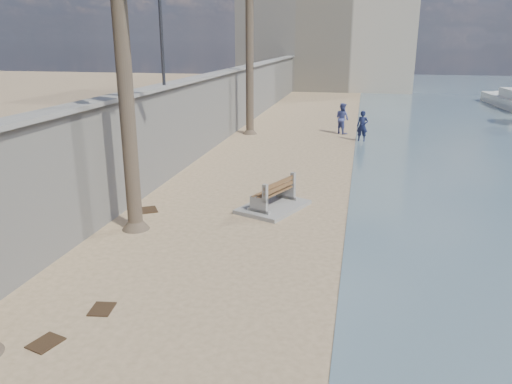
{
  "coord_description": "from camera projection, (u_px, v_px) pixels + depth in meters",
  "views": [
    {
      "loc": [
        2.26,
        -5.96,
        5.29
      ],
      "look_at": [
        -0.5,
        7.0,
        1.2
      ],
      "focal_mm": 35.0,
      "sensor_mm": 36.0,
      "label": 1
    }
  ],
  "objects": [
    {
      "name": "debris_c",
      "position": [
        148.0,
        210.0,
        16.03
      ],
      "size": [
        0.79,
        0.83,
        0.03
      ],
      "primitive_type": "cube",
      "rotation": [
        0.0,
        0.0,
        2.12
      ],
      "color": "#382616",
      "rests_on": "ground_plane"
    },
    {
      "name": "bench_far",
      "position": [
        273.0,
        196.0,
        16.06
      ],
      "size": [
        2.33,
        2.73,
        0.96
      ],
      "color": "gray",
      "rests_on": "ground_plane"
    },
    {
      "name": "debris_d",
      "position": [
        102.0,
        309.0,
        10.16
      ],
      "size": [
        0.51,
        0.6,
        0.03
      ],
      "primitive_type": "cube",
      "rotation": [
        0.0,
        0.0,
        4.86
      ],
      "color": "#382616",
      "rests_on": "ground_plane"
    },
    {
      "name": "seawall",
      "position": [
        221.0,
        107.0,
        26.79
      ],
      "size": [
        0.45,
        70.0,
        3.5
      ],
      "primitive_type": "cube",
      "color": "gray",
      "rests_on": "ground_plane"
    },
    {
      "name": "wall_cap",
      "position": [
        220.0,
        73.0,
        26.26
      ],
      "size": [
        0.8,
        70.0,
        0.12
      ],
      "primitive_type": "cube",
      "color": "gray",
      "rests_on": "seawall"
    },
    {
      "name": "debris_b",
      "position": [
        46.0,
        343.0,
        9.03
      ],
      "size": [
        0.59,
        0.67,
        0.03
      ],
      "primitive_type": "cube",
      "rotation": [
        0.0,
        0.0,
        4.43
      ],
      "color": "#382616",
      "rests_on": "ground_plane"
    },
    {
      "name": "person_b",
      "position": [
        342.0,
        117.0,
        28.68
      ],
      "size": [
        1.18,
        1.18,
        1.95
      ],
      "primitive_type": "imported",
      "rotation": [
        0.0,
        0.0,
        2.37
      ],
      "color": "#454E8F",
      "rests_on": "ground_plane"
    },
    {
      "name": "person_a",
      "position": [
        362.0,
        124.0,
        26.52
      ],
      "size": [
        0.76,
        0.6,
        1.87
      ],
      "primitive_type": "imported",
      "rotation": [
        0.0,
        0.0,
        -0.22
      ],
      "color": "#151B3A",
      "rests_on": "ground_plane"
    },
    {
      "name": "end_building",
      "position": [
        328.0,
        22.0,
        54.52
      ],
      "size": [
        18.0,
        12.0,
        14.0
      ],
      "primitive_type": "cube",
      "color": "#B7AA93",
      "rests_on": "ground_plane"
    }
  ]
}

